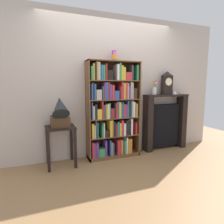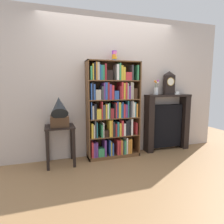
{
  "view_description": "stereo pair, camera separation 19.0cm",
  "coord_description": "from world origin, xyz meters",
  "px_view_note": "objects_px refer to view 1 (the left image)",
  "views": [
    {
      "loc": [
        -1.26,
        -3.11,
        1.33
      ],
      "look_at": [
        -0.02,
        0.1,
        0.84
      ],
      "focal_mm": 30.66,
      "sensor_mm": 36.0,
      "label": 1
    },
    {
      "loc": [
        -1.08,
        -3.17,
        1.33
      ],
      "look_at": [
        -0.02,
        0.1,
        0.84
      ],
      "focal_mm": 30.66,
      "sensor_mm": 36.0,
      "label": 2
    }
  ],
  "objects_px": {
    "fireplace_mantel": "(165,122)",
    "teacup_with_saucer": "(174,93)",
    "bookshelf": "(113,112)",
    "cup_stack": "(114,56)",
    "gramophone": "(60,112)",
    "flower_vase": "(155,89)",
    "side_table_left": "(61,138)",
    "mantel_clock": "(167,83)"
  },
  "relations": [
    {
      "from": "cup_stack",
      "to": "teacup_with_saucer",
      "type": "xyz_separation_m",
      "value": [
        1.33,
        -0.01,
        -0.67
      ]
    },
    {
      "from": "mantel_clock",
      "to": "flower_vase",
      "type": "xyz_separation_m",
      "value": [
        -0.29,
        0.0,
        -0.13
      ]
    },
    {
      "from": "flower_vase",
      "to": "teacup_with_saucer",
      "type": "distance_m",
      "value": 0.48
    },
    {
      "from": "side_table_left",
      "to": "fireplace_mantel",
      "type": "bearing_deg",
      "value": 3.22
    },
    {
      "from": "bookshelf",
      "to": "teacup_with_saucer",
      "type": "distance_m",
      "value": 1.41
    },
    {
      "from": "side_table_left",
      "to": "bookshelf",
      "type": "bearing_deg",
      "value": 3.85
    },
    {
      "from": "bookshelf",
      "to": "gramophone",
      "type": "relative_size",
      "value": 3.09
    },
    {
      "from": "cup_stack",
      "to": "gramophone",
      "type": "distance_m",
      "value": 1.37
    },
    {
      "from": "fireplace_mantel",
      "to": "mantel_clock",
      "type": "xyz_separation_m",
      "value": [
        0.01,
        -0.02,
        0.81
      ]
    },
    {
      "from": "bookshelf",
      "to": "side_table_left",
      "type": "bearing_deg",
      "value": -176.15
    },
    {
      "from": "bookshelf",
      "to": "cup_stack",
      "type": "xyz_separation_m",
      "value": [
        0.05,
        0.04,
        0.99
      ]
    },
    {
      "from": "cup_stack",
      "to": "bookshelf",
      "type": "bearing_deg",
      "value": -135.96
    },
    {
      "from": "bookshelf",
      "to": "teacup_with_saucer",
      "type": "height_order",
      "value": "bookshelf"
    },
    {
      "from": "mantel_clock",
      "to": "teacup_with_saucer",
      "type": "bearing_deg",
      "value": 0.73
    },
    {
      "from": "bookshelf",
      "to": "side_table_left",
      "type": "relative_size",
      "value": 2.66
    },
    {
      "from": "bookshelf",
      "to": "cup_stack",
      "type": "distance_m",
      "value": 0.99
    },
    {
      "from": "bookshelf",
      "to": "flower_vase",
      "type": "distance_m",
      "value": 0.99
    },
    {
      "from": "mantel_clock",
      "to": "flower_vase",
      "type": "relative_size",
      "value": 1.58
    },
    {
      "from": "gramophone",
      "to": "teacup_with_saucer",
      "type": "xyz_separation_m",
      "value": [
        2.32,
        0.17,
        0.26
      ]
    },
    {
      "from": "bookshelf",
      "to": "fireplace_mantel",
      "type": "distance_m",
      "value": 1.22
    },
    {
      "from": "cup_stack",
      "to": "mantel_clock",
      "type": "height_order",
      "value": "cup_stack"
    },
    {
      "from": "gramophone",
      "to": "teacup_with_saucer",
      "type": "height_order",
      "value": "gramophone"
    },
    {
      "from": "cup_stack",
      "to": "side_table_left",
      "type": "height_order",
      "value": "cup_stack"
    },
    {
      "from": "cup_stack",
      "to": "fireplace_mantel",
      "type": "height_order",
      "value": "cup_stack"
    },
    {
      "from": "fireplace_mantel",
      "to": "teacup_with_saucer",
      "type": "relative_size",
      "value": 7.37
    },
    {
      "from": "flower_vase",
      "to": "teacup_with_saucer",
      "type": "xyz_separation_m",
      "value": [
        0.48,
        -0.0,
        -0.08
      ]
    },
    {
      "from": "mantel_clock",
      "to": "teacup_with_saucer",
      "type": "height_order",
      "value": "mantel_clock"
    },
    {
      "from": "bookshelf",
      "to": "flower_vase",
      "type": "xyz_separation_m",
      "value": [
        0.9,
        0.04,
        0.4
      ]
    },
    {
      "from": "gramophone",
      "to": "mantel_clock",
      "type": "relative_size",
      "value": 1.22
    },
    {
      "from": "teacup_with_saucer",
      "to": "bookshelf",
      "type": "bearing_deg",
      "value": -178.43
    },
    {
      "from": "flower_vase",
      "to": "gramophone",
      "type": "bearing_deg",
      "value": -174.71
    },
    {
      "from": "flower_vase",
      "to": "cup_stack",
      "type": "bearing_deg",
      "value": 179.67
    },
    {
      "from": "teacup_with_saucer",
      "to": "flower_vase",
      "type": "bearing_deg",
      "value": 179.75
    },
    {
      "from": "side_table_left",
      "to": "flower_vase",
      "type": "distance_m",
      "value": 2.0
    },
    {
      "from": "side_table_left",
      "to": "teacup_with_saucer",
      "type": "xyz_separation_m",
      "value": [
        2.32,
        0.1,
        0.69
      ]
    },
    {
      "from": "mantel_clock",
      "to": "side_table_left",
      "type": "bearing_deg",
      "value": -177.35
    },
    {
      "from": "mantel_clock",
      "to": "fireplace_mantel",
      "type": "bearing_deg",
      "value": 106.67
    },
    {
      "from": "side_table_left",
      "to": "mantel_clock",
      "type": "xyz_separation_m",
      "value": [
        2.13,
        0.1,
        0.89
      ]
    },
    {
      "from": "cup_stack",
      "to": "mantel_clock",
      "type": "bearing_deg",
      "value": -0.48
    },
    {
      "from": "gramophone",
      "to": "mantel_clock",
      "type": "distance_m",
      "value": 2.19
    },
    {
      "from": "flower_vase",
      "to": "teacup_with_saucer",
      "type": "relative_size",
      "value": 1.9
    },
    {
      "from": "gramophone",
      "to": "side_table_left",
      "type": "bearing_deg",
      "value": 90.0
    }
  ]
}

